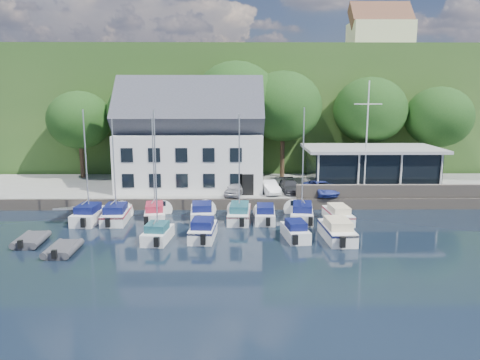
{
  "coord_description": "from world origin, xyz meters",
  "views": [
    {
      "loc": [
        -2.57,
        -30.13,
        10.53
      ],
      "look_at": [
        -2.16,
        9.0,
        3.11
      ],
      "focal_mm": 35.0,
      "sensor_mm": 36.0,
      "label": 1
    }
  ],
  "objects": [
    {
      "name": "field_patch",
      "position": [
        8.0,
        70.0,
        16.15
      ],
      "size": [
        50.0,
        30.0,
        0.3
      ],
      "primitive_type": "cube",
      "color": "#4F5D2E",
      "rests_on": "hillside"
    },
    {
      "name": "boat_r2_1",
      "position": [
        -8.11,
        2.0,
        4.22
      ],
      "size": [
        2.34,
        4.9,
        8.44
      ],
      "primitive_type": null,
      "rotation": [
        0.0,
        0.0,
        -0.12
      ],
      "color": "white",
      "rests_on": "ground"
    },
    {
      "name": "boat_r1_4",
      "position": [
        -2.24,
        7.43,
        4.52
      ],
      "size": [
        2.33,
        6.72,
        9.04
      ],
      "primitive_type": null,
      "rotation": [
        0.0,
        0.0,
        -0.07
      ],
      "color": "white",
      "rests_on": "ground"
    },
    {
      "name": "boat_r2_2",
      "position": [
        -4.92,
        2.54,
        0.77
      ],
      "size": [
        2.26,
        5.32,
        1.53
      ],
      "primitive_type": null,
      "rotation": [
        0.0,
        0.0,
        -0.07
      ],
      "color": "white",
      "rests_on": "ground"
    },
    {
      "name": "boat_r2_4",
      "position": [
        4.78,
        2.27,
        0.79
      ],
      "size": [
        2.38,
        6.51,
        1.58
      ],
      "primitive_type": null,
      "rotation": [
        0.0,
        0.0,
        0.06
      ],
      "color": "white",
      "rests_on": "ground"
    },
    {
      "name": "dinghy_1",
      "position": [
        -13.97,
        -0.54,
        0.38
      ],
      "size": [
        1.96,
        3.24,
        0.75
      ],
      "primitive_type": null,
      "rotation": [
        0.0,
        0.0,
        -0.01
      ],
      "color": "#38383D",
      "rests_on": "ground"
    },
    {
      "name": "car_dgrey",
      "position": [
        2.68,
        13.81,
        1.59
      ],
      "size": [
        2.03,
        4.2,
        1.18
      ],
      "primitive_type": "imported",
      "rotation": [
        0.0,
        0.0,
        0.1
      ],
      "color": "#323338",
      "rests_on": "quay"
    },
    {
      "name": "gangway",
      "position": [
        -16.5,
        9.0,
        0.0
      ],
      "size": [
        1.2,
        6.0,
        1.4
      ],
      "primitive_type": null,
      "color": "#B9B9BE",
      "rests_on": "ground"
    },
    {
      "name": "tree_1",
      "position": [
        -12.72,
        22.1,
        6.42
      ],
      "size": [
        7.93,
        7.93,
        10.84
      ],
      "primitive_type": null,
      "color": "#12330F",
      "rests_on": "quay"
    },
    {
      "name": "car_blue",
      "position": [
        5.5,
        12.72,
        1.68
      ],
      "size": [
        2.61,
        4.26,
        1.36
      ],
      "primitive_type": "imported",
      "rotation": [
        0.0,
        0.0,
        0.28
      ],
      "color": "#33429C",
      "rests_on": "quay"
    },
    {
      "name": "flagpole",
      "position": [
        9.53,
        12.67,
        6.26
      ],
      "size": [
        2.52,
        0.2,
        10.51
      ],
      "primitive_type": null,
      "color": "silver",
      "rests_on": "quay"
    },
    {
      "name": "car_silver",
      "position": [
        -2.5,
        12.6,
        1.62
      ],
      "size": [
        2.52,
        3.89,
        1.23
      ],
      "primitive_type": "imported",
      "rotation": [
        0.0,
        0.0,
        -0.32
      ],
      "color": "#BCBCC1",
      "rests_on": "quay"
    },
    {
      "name": "seawall",
      "position": [
        12.0,
        11.4,
        1.6
      ],
      "size": [
        18.0,
        0.5,
        1.2
      ],
      "primitive_type": "cube",
      "color": "#706559",
      "rests_on": "quay"
    },
    {
      "name": "farmhouse",
      "position": [
        22.0,
        52.0,
        20.1
      ],
      "size": [
        10.4,
        7.0,
        8.2
      ],
      "primitive_type": null,
      "color": "beige",
      "rests_on": "hillside"
    },
    {
      "name": "tree_2",
      "position": [
        -2.45,
        22.28,
        7.44
      ],
      "size": [
        9.42,
        9.42,
        12.87
      ],
      "primitive_type": null,
      "color": "#12330F",
      "rests_on": "quay"
    },
    {
      "name": "boat_r1_3",
      "position": [
        -5.34,
        7.78,
        0.73
      ],
      "size": [
        2.44,
        5.71,
        1.45
      ],
      "primitive_type": null,
      "rotation": [
        0.0,
        0.0,
        0.07
      ],
      "color": "white",
      "rests_on": "ground"
    },
    {
      "name": "ground",
      "position": [
        0.0,
        0.0,
        0.0
      ],
      "size": [
        180.0,
        180.0,
        0.0
      ],
      "primitive_type": "plane",
      "color": "black",
      "rests_on": "ground"
    },
    {
      "name": "boat_r1_6",
      "position": [
        2.99,
        7.65,
        4.42
      ],
      "size": [
        2.85,
        6.85,
        8.84
      ],
      "primitive_type": null,
      "rotation": [
        0.0,
        0.0,
        -0.13
      ],
      "color": "white",
      "rests_on": "ground"
    },
    {
      "name": "boat_r1_7",
      "position": [
        5.92,
        7.13,
        0.69
      ],
      "size": [
        2.24,
        6.27,
        1.37
      ],
      "primitive_type": null,
      "rotation": [
        0.0,
        0.0,
        0.09
      ],
      "color": "white",
      "rests_on": "ground"
    },
    {
      "name": "tree_5",
      "position": [
        19.95,
        21.6,
        6.04
      ],
      "size": [
        7.38,
        7.38,
        10.09
      ],
      "primitive_type": null,
      "color": "#12330F",
      "rests_on": "quay"
    },
    {
      "name": "dinghy_0",
      "position": [
        -16.91,
        1.44,
        0.38
      ],
      "size": [
        2.09,
        3.32,
        0.75
      ],
      "primitive_type": null,
      "rotation": [
        0.0,
        0.0,
        0.05
      ],
      "color": "#38383D",
      "rests_on": "ground"
    },
    {
      "name": "boat_r1_0",
      "position": [
        -14.52,
        7.01,
        4.67
      ],
      "size": [
        2.48,
        5.85,
        9.33
      ],
      "primitive_type": null,
      "rotation": [
        0.0,
        0.0,
        -0.09
      ],
      "color": "white",
      "rests_on": "ground"
    },
    {
      "name": "boat_r1_1",
      "position": [
        -12.35,
        7.2,
        4.5
      ],
      "size": [
        2.28,
        6.14,
        9.0
      ],
      "primitive_type": null,
      "rotation": [
        0.0,
        0.0,
        0.04
      ],
      "color": "white",
      "rests_on": "ground"
    },
    {
      "name": "car_white",
      "position": [
        0.64,
        13.34,
        1.63
      ],
      "size": [
        2.16,
        4.01,
        1.26
      ],
      "primitive_type": "imported",
      "rotation": [
        0.0,
        0.0,
        0.23
      ],
      "color": "white",
      "rests_on": "quay"
    },
    {
      "name": "tree_3",
      "position": [
        2.76,
        22.2,
        6.91
      ],
      "size": [
        8.64,
        8.64,
        11.81
      ],
      "primitive_type": null,
      "color": "#12330F",
      "rests_on": "quay"
    },
    {
      "name": "quay_face",
      "position": [
        0.0,
        11.0,
        0.5
      ],
      "size": [
        60.0,
        0.3,
        1.0
      ],
      "primitive_type": "cube",
      "color": "#706559",
      "rests_on": "ground"
    },
    {
      "name": "tree_0",
      "position": [
        -19.71,
        21.83,
        5.82
      ],
      "size": [
        7.05,
        7.05,
        9.63
      ],
      "primitive_type": null,
      "color": "#12330F",
      "rests_on": "quay"
    },
    {
      "name": "boat_r2_3",
      "position": [
        1.79,
        2.45,
        0.7
      ],
      "size": [
        2.24,
        5.08,
        1.4
      ],
      "primitive_type": null,
      "rotation": [
        0.0,
        0.0,
        0.13
      ],
      "color": "white",
      "rests_on": "ground"
    },
    {
      "name": "harbor_building",
      "position": [
        -7.0,
        16.5,
        5.35
      ],
      "size": [
        14.4,
        8.2,
        8.7
      ],
      "primitive_type": null,
      "color": "silver",
      "rests_on": "quay"
    },
    {
      "name": "boat_r1_5",
      "position": [
        -0.11,
        7.24,
        0.69
      ],
      "size": [
        2.06,
        5.57,
        1.39
      ],
      "primitive_type": null,
      "rotation": [
        0.0,
        0.0,
        -0.05
      ],
      "color": "white",
      "rests_on": "ground"
    },
    {
      "name": "tree_4",
      "position": [
        12.5,
        22.36,
        6.58
      ],
      "size": [
        8.16,
        8.16,
        11.15
      ],
      "primitive_type": null,
      "color": "#12330F",
      "rests_on": "quay"
    },
    {
      "name": "hillside",
      "position": [
        0.0,
        62.0,
        8.0
      ],
      "size": [
        160.0,
        75.0,
        16.0
      ],
      "primitive_type": "cube",
      "color": "#29521E",
      "rests_on": "ground"
    },
    {
      "name": "club_pavilion",
      "position": [
        11.0,
        16.0,
        3.05
      ],
      "size": [
        13.2,
        7.2,
        4.1
      ],
      "primitive_type": null,
      "color": "black",
      "rests_on": "quay"
    },
    {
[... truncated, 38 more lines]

